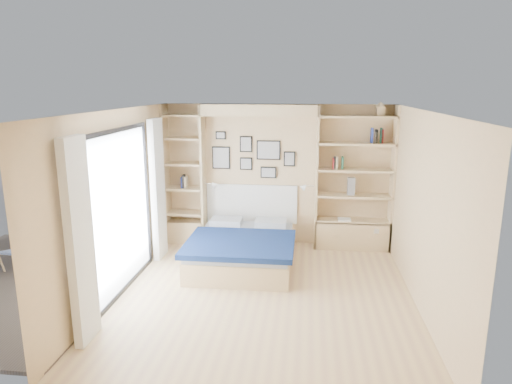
# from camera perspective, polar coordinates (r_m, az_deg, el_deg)

# --- Properties ---
(ground) EXTENTS (4.50, 4.50, 0.00)m
(ground) POSITION_cam_1_polar(r_m,az_deg,el_deg) (6.39, 1.06, -12.87)
(ground) COLOR #DBB97E
(ground) RESTS_ON ground
(room_shell) EXTENTS (4.50, 4.50, 4.50)m
(room_shell) POSITION_cam_1_polar(r_m,az_deg,el_deg) (7.50, -0.72, -0.16)
(room_shell) COLOR tan
(room_shell) RESTS_ON ground
(bed) EXTENTS (1.64, 2.14, 1.07)m
(bed) POSITION_cam_1_polar(r_m,az_deg,el_deg) (7.36, -1.60, -7.00)
(bed) COLOR #DBBD86
(bed) RESTS_ON ground
(photo_gallery) EXTENTS (1.48, 0.02, 0.82)m
(photo_gallery) POSITION_cam_1_polar(r_m,az_deg,el_deg) (8.09, -0.56, 4.62)
(photo_gallery) COLOR black
(photo_gallery) RESTS_ON ground
(reading_lamps) EXTENTS (1.92, 0.12, 0.15)m
(reading_lamps) POSITION_cam_1_polar(r_m,az_deg,el_deg) (7.95, 0.33, 0.78)
(reading_lamps) COLOR silver
(reading_lamps) RESTS_ON ground
(shelf_decor) EXTENTS (3.50, 0.23, 2.03)m
(shelf_decor) POSITION_cam_1_polar(r_m,az_deg,el_deg) (7.88, 10.47, 4.84)
(shelf_decor) COLOR #A51E1E
(shelf_decor) RESTS_ON ground
(deck) EXTENTS (3.20, 4.00, 0.05)m
(deck) POSITION_cam_1_polar(r_m,az_deg,el_deg) (7.60, -27.57, -10.08)
(deck) COLOR brown
(deck) RESTS_ON ground
(deck_chair) EXTENTS (0.59, 0.91, 0.87)m
(deck_chair) POSITION_cam_1_polar(r_m,az_deg,el_deg) (8.06, -26.17, -5.45)
(deck_chair) COLOR tan
(deck_chair) RESTS_ON ground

